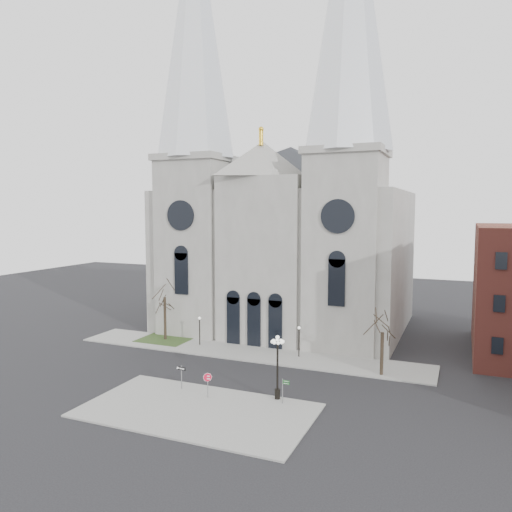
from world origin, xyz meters
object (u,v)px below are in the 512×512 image
at_px(stop_sign, 208,380).
at_px(globe_lamp, 277,359).
at_px(one_way_sign, 182,373).
at_px(street_name_sign, 283,389).

xyz_separation_m(stop_sign, globe_lamp, (5.44, 1.96, 1.83)).
bearing_deg(globe_lamp, one_way_sign, -172.79).
xyz_separation_m(globe_lamp, one_way_sign, (-8.50, -1.07, -1.95)).
bearing_deg(stop_sign, globe_lamp, 7.63).
relative_size(stop_sign, globe_lamp, 0.39).
height_order(stop_sign, globe_lamp, globe_lamp).
distance_m(stop_sign, one_way_sign, 3.18).
bearing_deg(street_name_sign, stop_sign, -165.67).
bearing_deg(one_way_sign, globe_lamp, 13.10).
height_order(globe_lamp, one_way_sign, globe_lamp).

